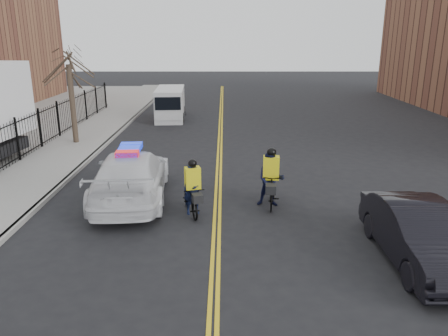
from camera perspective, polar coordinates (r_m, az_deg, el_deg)
ground at (r=13.63m, az=-0.93°, el=-7.01°), size 120.00×120.00×0.00m
center_line_left at (r=21.19m, az=-0.80°, el=1.79°), size 0.10×60.00×0.01m
center_line_right at (r=21.19m, az=-0.37°, el=1.79°), size 0.10×60.00×0.01m
sidewalk at (r=22.54m, az=-20.04°, el=1.86°), size 3.00×60.00×0.15m
curb at (r=22.07m, az=-16.37°, el=1.90°), size 0.20×60.00×0.15m
iron_fence at (r=22.89m, az=-23.80°, el=4.05°), size 0.12×28.00×2.00m
street_tree at (r=23.87m, az=-19.50°, el=11.17°), size 3.20×3.20×4.80m
police_cruiser at (r=15.52m, az=-12.04°, el=-0.95°), size 2.87×6.09×1.88m
dark_sedan at (r=12.09m, az=24.10°, el=-7.88°), size 1.65×4.62×1.52m
cargo_van at (r=30.54m, az=-7.04°, el=8.28°), size 2.16×5.09×2.09m
cyclist_near at (r=14.04m, az=-4.06°, el=-3.53°), size 1.14×1.96×1.82m
cyclist_far at (r=14.69m, az=6.10°, el=-1.98°), size 0.96×2.04×2.02m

